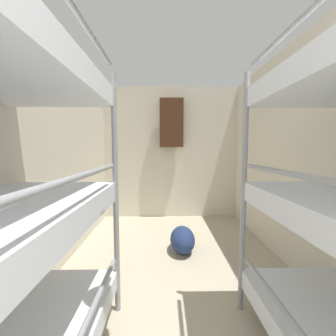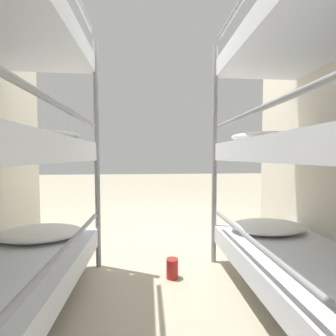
% 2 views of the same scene
% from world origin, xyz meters
% --- Properties ---
extents(wall_left, '(0.06, 5.04, 2.52)m').
position_xyz_m(wall_left, '(-1.32, 2.46, 1.26)').
color(wall_left, beige).
rests_on(wall_left, ground_plane).
extents(wall_right, '(0.06, 5.04, 2.52)m').
position_xyz_m(wall_right, '(1.32, 2.46, 1.26)').
color(wall_right, beige).
rests_on(wall_right, ground_plane).
extents(wall_back, '(2.70, 0.06, 2.52)m').
position_xyz_m(wall_back, '(0.00, 4.95, 1.26)').
color(wall_back, beige).
rests_on(wall_back, ground_plane).
extents(duffel_bag, '(0.32, 0.53, 0.32)m').
position_xyz_m(duffel_bag, '(0.11, 3.39, 0.16)').
color(duffel_bag, navy).
rests_on(duffel_bag, ground_plane).
extents(hanging_coat, '(0.44, 0.12, 0.90)m').
position_xyz_m(hanging_coat, '(0.01, 4.80, 1.82)').
color(hanging_coat, '#472819').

